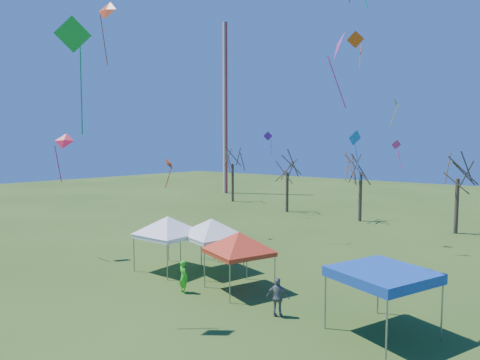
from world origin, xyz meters
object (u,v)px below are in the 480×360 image
object	(u,v)px
tent_white_mid	(212,222)
person_grey	(278,297)
tree_1	(287,158)
tree_2	(361,155)
person_green	(183,277)
tent_white_west	(167,220)
tent_blue	(383,275)
tree_3	(459,159)
tree_0	(233,150)
tent_red	(239,236)
radio_mast	(225,109)

from	to	relation	value
tent_white_mid	person_grey	bearing A→B (deg)	-24.06
tree_1	tree_2	xyz separation A→B (m)	(8.40, -0.27, 0.50)
tent_white_mid	person_green	world-z (taller)	tent_white_mid
tent_white_west	tent_blue	xyz separation A→B (m)	(12.68, -0.37, -0.61)
tree_2	tent_blue	world-z (taller)	tree_2
tree_3	tent_white_west	distance (m)	24.22
tree_0	tree_3	xyz separation A→B (m)	(26.88, -3.34, -0.41)
tree_2	tent_blue	size ratio (longest dim) A/B	2.02
tree_1	person_green	size ratio (longest dim) A/B	4.73
tree_1	tree_0	bearing A→B (deg)	164.82
tent_white_west	tent_white_mid	size ratio (longest dim) A/B	1.06
person_green	tent_red	bearing A→B (deg)	-119.69
tent_red	tent_blue	xyz separation A→B (m)	(7.33, -0.34, -0.43)
radio_mast	tent_red	size ratio (longest dim) A/B	6.87
person_green	tent_white_west	bearing A→B (deg)	-17.01
tree_2	tent_blue	xyz separation A→B (m)	(10.94, -22.47, -3.99)
tent_white_mid	person_grey	size ratio (longest dim) A/B	2.32
tent_white_west	tent_blue	size ratio (longest dim) A/B	1.01
person_green	person_grey	xyz separation A→B (m)	(5.19, 0.55, 0.03)
tree_3	tent_blue	distance (m)	22.60
radio_mast	tree_0	bearing A→B (deg)	-42.77
tree_1	tent_white_west	distance (m)	23.52
tree_1	tree_3	bearing A→B (deg)	-2.06
radio_mast	tent_red	xyz separation A→B (m)	(29.24, -31.75, -9.77)
tree_3	tent_white_mid	world-z (taller)	tree_3
person_grey	tent_blue	bearing A→B (deg)	170.91
tree_2	tent_blue	bearing A→B (deg)	-64.03
tree_1	tent_blue	bearing A→B (deg)	-49.62
person_grey	tent_red	bearing A→B (deg)	-48.15
tent_white_west	tent_red	bearing A→B (deg)	-0.29
tent_blue	person_green	distance (m)	9.45
tree_2	tent_white_west	bearing A→B (deg)	-94.50
tree_1	person_grey	size ratio (longest dim) A/B	4.55
tree_1	tent_white_mid	bearing A→B (deg)	-67.35
radio_mast	tree_2	distance (m)	28.08
tree_0	person_green	distance (m)	34.33
radio_mast	tree_3	xyz separation A→B (m)	(34.03, -9.96, -6.42)
tree_2	person_grey	size ratio (longest dim) A/B	4.94
person_green	tent_white_mid	bearing A→B (deg)	-54.58
tent_white_mid	tent_blue	distance (m)	10.80
tent_blue	person_grey	bearing A→B (deg)	-164.42
tree_0	tree_3	world-z (taller)	tree_0
tent_white_mid	person_grey	xyz separation A→B (m)	(6.64, -2.96, -1.99)
radio_mast	tree_2	bearing A→B (deg)	-20.57
tent_red	tent_blue	size ratio (longest dim) A/B	0.90
tent_white_west	tree_3	bearing A→B (deg)	65.03
tent_blue	tree_0	bearing A→B (deg)	139.11
tree_2	tree_3	distance (m)	8.41
tent_white_west	tent_white_mid	xyz separation A→B (m)	(2.06, 1.48, -0.09)
tree_1	tent_white_west	world-z (taller)	tree_1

